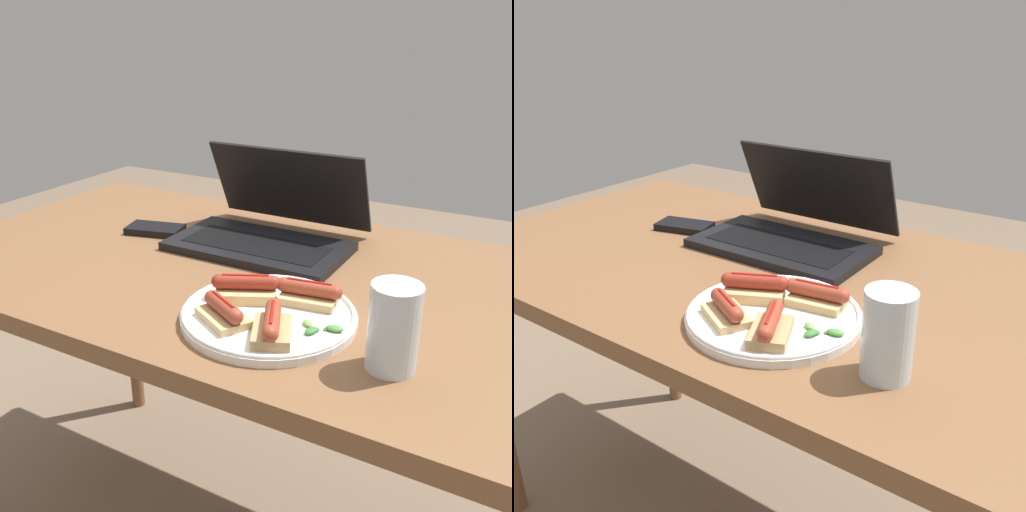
% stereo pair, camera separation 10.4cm
% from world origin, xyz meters
% --- Properties ---
extents(desk, '(1.36, 0.75, 0.75)m').
position_xyz_m(desk, '(0.00, 0.00, 0.69)').
color(desk, brown).
rests_on(desk, ground_plane).
extents(laptop, '(0.38, 0.30, 0.20)m').
position_xyz_m(laptop, '(-0.02, 0.13, 0.79)').
color(laptop, black).
rests_on(laptop, desk).
extents(plate, '(0.29, 0.29, 0.02)m').
position_xyz_m(plate, '(0.14, -0.18, 0.76)').
color(plate, white).
rests_on(plate, desk).
extents(sausage_toast_left, '(0.12, 0.10, 0.05)m').
position_xyz_m(sausage_toast_left, '(0.08, -0.15, 0.78)').
color(sausage_toast_left, tan).
rests_on(sausage_toast_left, plate).
extents(sausage_toast_middle, '(0.11, 0.07, 0.04)m').
position_xyz_m(sausage_toast_middle, '(0.19, -0.11, 0.78)').
color(sausage_toast_middle, tan).
rests_on(sausage_toast_middle, plate).
extents(sausage_toast_right, '(0.09, 0.11, 0.04)m').
position_xyz_m(sausage_toast_right, '(0.18, -0.24, 0.78)').
color(sausage_toast_right, tan).
rests_on(sausage_toast_right, plate).
extents(sausage_toast_extra, '(0.11, 0.10, 0.04)m').
position_xyz_m(sausage_toast_extra, '(0.09, -0.24, 0.78)').
color(sausage_toast_extra, tan).
rests_on(sausage_toast_extra, plate).
extents(salad_pile, '(0.07, 0.05, 0.01)m').
position_xyz_m(salad_pile, '(0.24, -0.19, 0.77)').
color(salad_pile, '#387A33').
rests_on(salad_pile, plate).
extents(drinking_glass, '(0.07, 0.07, 0.13)m').
position_xyz_m(drinking_glass, '(0.36, -0.22, 0.81)').
color(drinking_glass, silver).
rests_on(drinking_glass, desk).
extents(external_drive, '(0.14, 0.10, 0.02)m').
position_xyz_m(external_drive, '(-0.29, 0.07, 0.76)').
color(external_drive, black).
rests_on(external_drive, desk).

